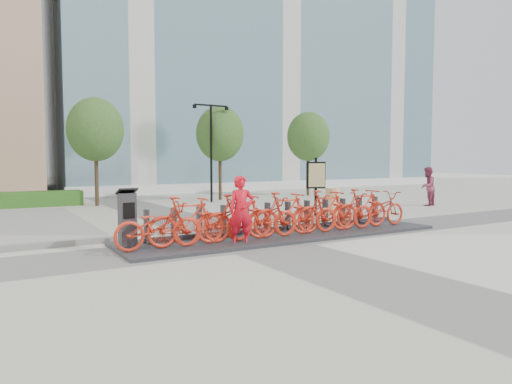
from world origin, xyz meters
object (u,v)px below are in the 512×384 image
pedestrian (427,186)px  map_sign (316,178)px  bike_0 (158,226)px  construction_barrel (332,201)px  kiosk (127,219)px  worker_red (241,211)px

pedestrian → map_sign: 7.15m
bike_0 → construction_barrel: bike_0 is taller
bike_0 → kiosk: kiosk is taller
worker_red → kiosk: bearing=-179.4°
pedestrian → map_sign: size_ratio=0.82×
pedestrian → construction_barrel: size_ratio=1.74×
worker_red → map_sign: size_ratio=0.79×
bike_0 → worker_red: worker_red is taller
bike_0 → map_sign: bearing=-64.6°
worker_red → construction_barrel: worker_red is taller
pedestrian → construction_barrel: pedestrian is taller
pedestrian → map_sign: (-7.11, -0.52, 0.57)m
kiosk → construction_barrel: size_ratio=1.36×
kiosk → pedestrian: 15.62m
construction_barrel → map_sign: (-0.91, -0.09, 0.96)m
bike_0 → worker_red: size_ratio=1.18×
pedestrian → map_sign: bearing=-12.1°
bike_0 → construction_barrel: 9.13m
construction_barrel → worker_red: bearing=-148.3°
construction_barrel → map_sign: size_ratio=0.47×
bike_0 → pedestrian: bearing=-74.4°
kiosk → construction_barrel: 9.55m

